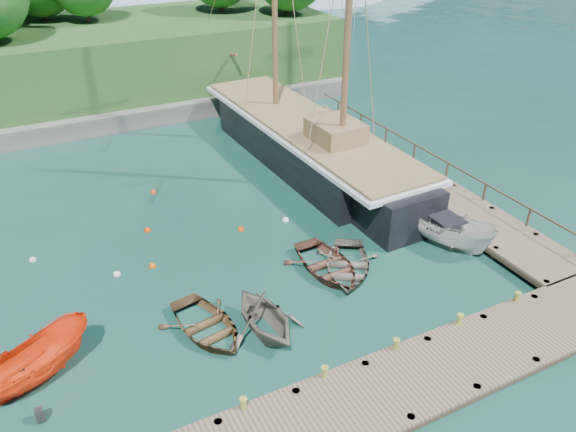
% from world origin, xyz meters
% --- Properties ---
extents(ground, '(160.00, 160.00, 0.00)m').
position_xyz_m(ground, '(0.00, 0.00, 0.00)').
color(ground, '#113B2E').
rests_on(ground, ground).
extents(dock_near, '(20.00, 3.20, 1.10)m').
position_xyz_m(dock_near, '(2.00, -6.50, 0.43)').
color(dock_near, '#4D402F').
rests_on(dock_near, ground).
extents(dock_east, '(3.20, 24.00, 1.10)m').
position_xyz_m(dock_east, '(11.50, 7.00, 0.43)').
color(dock_east, '#4D402F').
rests_on(dock_east, ground).
extents(bollard_0, '(0.26, 0.26, 0.45)m').
position_xyz_m(bollard_0, '(-4.00, -5.10, 0.00)').
color(bollard_0, olive).
rests_on(bollard_0, ground).
extents(bollard_1, '(0.26, 0.26, 0.45)m').
position_xyz_m(bollard_1, '(-1.00, -5.10, 0.00)').
color(bollard_1, olive).
rests_on(bollard_1, ground).
extents(bollard_2, '(0.26, 0.26, 0.45)m').
position_xyz_m(bollard_2, '(2.00, -5.10, 0.00)').
color(bollard_2, olive).
rests_on(bollard_2, ground).
extents(bollard_3, '(0.26, 0.26, 0.45)m').
position_xyz_m(bollard_3, '(5.00, -5.10, 0.00)').
color(bollard_3, olive).
rests_on(bollard_3, ground).
extents(bollard_4, '(0.26, 0.26, 0.45)m').
position_xyz_m(bollard_4, '(8.00, -5.10, 0.00)').
color(bollard_4, olive).
rests_on(bollard_4, ground).
extents(rowboat_0, '(3.64, 4.57, 0.85)m').
position_xyz_m(rowboat_0, '(-3.64, -0.49, 0.00)').
color(rowboat_0, '#523920').
rests_on(rowboat_0, ground).
extents(rowboat_1, '(3.52, 3.98, 1.96)m').
position_xyz_m(rowboat_1, '(-1.63, -1.56, 0.00)').
color(rowboat_1, '#686257').
rests_on(rowboat_1, ground).
extents(rowboat_2, '(3.13, 4.34, 0.89)m').
position_xyz_m(rowboat_2, '(2.64, 0.89, 0.00)').
color(rowboat_2, brown).
rests_on(rowboat_2, ground).
extents(rowboat_3, '(4.80, 5.16, 0.87)m').
position_xyz_m(rowboat_3, '(3.44, 0.45, 0.00)').
color(rowboat_3, '#59554A').
rests_on(rowboat_3, ground).
extents(motorboat_orange, '(4.82, 3.51, 1.75)m').
position_xyz_m(motorboat_orange, '(-9.83, -0.13, 0.00)').
color(motorboat_orange, '#F4370D').
rests_on(motorboat_orange, ground).
extents(cabin_boat_white, '(3.50, 5.45, 1.97)m').
position_xyz_m(cabin_boat_white, '(8.91, 0.30, 0.00)').
color(cabin_boat_white, silver).
rests_on(cabin_boat_white, ground).
extents(schooner, '(5.73, 27.97, 20.58)m').
position_xyz_m(schooner, '(7.41, 11.75, 1.14)').
color(schooner, black).
rests_on(schooner, ground).
extents(mooring_buoy_0, '(0.34, 0.34, 0.34)m').
position_xyz_m(mooring_buoy_0, '(-5.98, 4.94, 0.00)').
color(mooring_buoy_0, silver).
rests_on(mooring_buoy_0, ground).
extents(mooring_buoy_1, '(0.34, 0.34, 0.34)m').
position_xyz_m(mooring_buoy_1, '(-4.38, 4.84, 0.00)').
color(mooring_buoy_1, '#E35500').
rests_on(mooring_buoy_1, ground).
extents(mooring_buoy_2, '(0.36, 0.36, 0.36)m').
position_xyz_m(mooring_buoy_2, '(0.53, 5.98, 0.00)').
color(mooring_buoy_2, '#D53702').
rests_on(mooring_buoy_2, ground).
extents(mooring_buoy_3, '(0.36, 0.36, 0.36)m').
position_xyz_m(mooring_buoy_3, '(2.98, 5.79, 0.00)').
color(mooring_buoy_3, white).
rests_on(mooring_buoy_3, ground).
extents(mooring_buoy_4, '(0.35, 0.35, 0.35)m').
position_xyz_m(mooring_buoy_4, '(-3.76, 8.05, 0.00)').
color(mooring_buoy_4, '#F13700').
rests_on(mooring_buoy_4, ground).
extents(mooring_buoy_5, '(0.37, 0.37, 0.37)m').
position_xyz_m(mooring_buoy_5, '(-2.37, 11.99, 0.00)').
color(mooring_buoy_5, red).
rests_on(mooring_buoy_5, ground).
extents(mooring_buoy_6, '(0.32, 0.32, 0.32)m').
position_xyz_m(mooring_buoy_6, '(-9.26, 7.88, 0.00)').
color(mooring_buoy_6, silver).
rests_on(mooring_buoy_6, ground).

